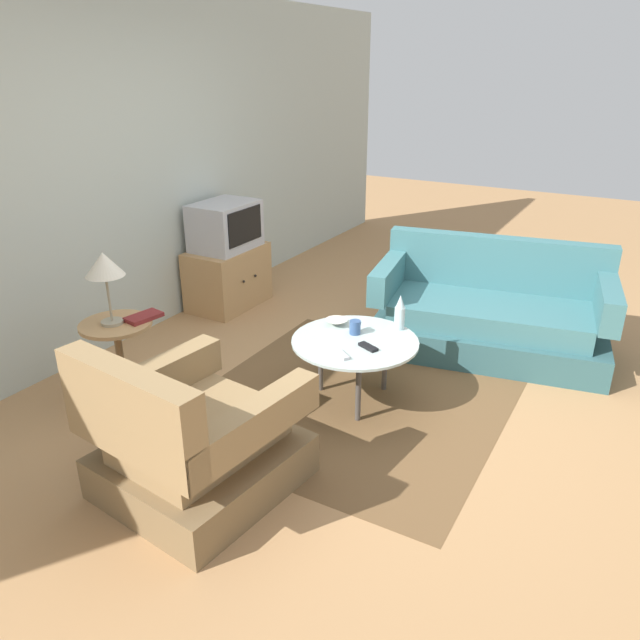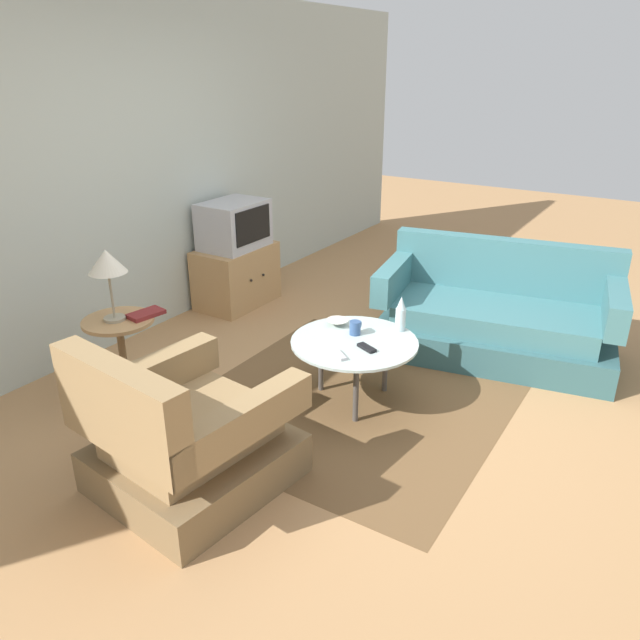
{
  "view_description": "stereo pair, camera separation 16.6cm",
  "coord_description": "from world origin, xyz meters",
  "px_view_note": "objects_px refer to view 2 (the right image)",
  "views": [
    {
      "loc": [
        -3.29,
        -1.47,
        2.15
      ],
      "look_at": [
        -0.05,
        0.37,
        0.55
      ],
      "focal_mm": 34.12,
      "sensor_mm": 36.0,
      "label": 1
    },
    {
      "loc": [
        -3.2,
        -1.62,
        2.15
      ],
      "look_at": [
        -0.05,
        0.37,
        0.55
      ],
      "focal_mm": 34.12,
      "sensor_mm": 36.0,
      "label": 2
    }
  ],
  "objects_px": {
    "vase": "(401,314)",
    "bowl": "(337,323)",
    "armchair": "(185,440)",
    "coffee_table": "(354,345)",
    "couch": "(495,319)",
    "side_table": "(121,341)",
    "book": "(146,314)",
    "tv_remote_silver": "(340,355)",
    "tv_stand": "(236,276)",
    "television": "(234,225)",
    "tv_remote_dark": "(367,348)",
    "table_lamp": "(107,264)",
    "mug": "(355,328)"
  },
  "relations": [
    {
      "from": "tv_stand",
      "to": "table_lamp",
      "type": "distance_m",
      "value": 1.92
    },
    {
      "from": "mug",
      "to": "bowl",
      "type": "xyz_separation_m",
      "value": [
        0.06,
        0.17,
        -0.03
      ]
    },
    {
      "from": "television",
      "to": "table_lamp",
      "type": "distance_m",
      "value": 1.81
    },
    {
      "from": "table_lamp",
      "to": "tv_remote_silver",
      "type": "xyz_separation_m",
      "value": [
        0.52,
        -1.42,
        -0.49
      ]
    },
    {
      "from": "bowl",
      "to": "book",
      "type": "height_order",
      "value": "book"
    },
    {
      "from": "mug",
      "to": "armchair",
      "type": "bearing_deg",
      "value": 169.13
    },
    {
      "from": "tv_remote_dark",
      "to": "side_table",
      "type": "bearing_deg",
      "value": 47.86
    },
    {
      "from": "bowl",
      "to": "television",
      "type": "bearing_deg",
      "value": 62.52
    },
    {
      "from": "couch",
      "to": "coffee_table",
      "type": "bearing_deg",
      "value": 55.33
    },
    {
      "from": "vase",
      "to": "book",
      "type": "xyz_separation_m",
      "value": [
        -0.93,
        1.45,
        0.01
      ]
    },
    {
      "from": "coffee_table",
      "to": "bowl",
      "type": "relative_size",
      "value": 5.43
    },
    {
      "from": "television",
      "to": "bowl",
      "type": "distance_m",
      "value": 1.82
    },
    {
      "from": "armchair",
      "to": "coffee_table",
      "type": "xyz_separation_m",
      "value": [
        1.28,
        -0.31,
        0.12
      ]
    },
    {
      "from": "vase",
      "to": "tv_remote_dark",
      "type": "xyz_separation_m",
      "value": [
        -0.38,
        0.05,
        -0.11
      ]
    },
    {
      "from": "side_table",
      "to": "bowl",
      "type": "relative_size",
      "value": 3.61
    },
    {
      "from": "tv_remote_dark",
      "to": "book",
      "type": "distance_m",
      "value": 1.5
    },
    {
      "from": "television",
      "to": "vase",
      "type": "height_order",
      "value": "television"
    },
    {
      "from": "armchair",
      "to": "tv_stand",
      "type": "distance_m",
      "value": 2.71
    },
    {
      "from": "table_lamp",
      "to": "bowl",
      "type": "relative_size",
      "value": 3.11
    },
    {
      "from": "television",
      "to": "book",
      "type": "height_order",
      "value": "television"
    },
    {
      "from": "tv_stand",
      "to": "tv_remote_dark",
      "type": "height_order",
      "value": "tv_stand"
    },
    {
      "from": "couch",
      "to": "side_table",
      "type": "distance_m",
      "value": 2.8
    },
    {
      "from": "table_lamp",
      "to": "tv_remote_dark",
      "type": "relative_size",
      "value": 3.2
    },
    {
      "from": "couch",
      "to": "vase",
      "type": "bearing_deg",
      "value": 57.23
    },
    {
      "from": "television",
      "to": "tv_remote_silver",
      "type": "bearing_deg",
      "value": -123.68
    },
    {
      "from": "coffee_table",
      "to": "vase",
      "type": "xyz_separation_m",
      "value": [
        0.31,
        -0.18,
        0.15
      ]
    },
    {
      "from": "couch",
      "to": "tv_stand",
      "type": "height_order",
      "value": "couch"
    },
    {
      "from": "armchair",
      "to": "tv_remote_silver",
      "type": "relative_size",
      "value": 7.35
    },
    {
      "from": "side_table",
      "to": "tv_remote_silver",
      "type": "distance_m",
      "value": 1.51
    },
    {
      "from": "tv_stand",
      "to": "tv_remote_silver",
      "type": "xyz_separation_m",
      "value": [
        -1.23,
        -1.85,
        0.18
      ]
    },
    {
      "from": "couch",
      "to": "side_table",
      "type": "bearing_deg",
      "value": 35.62
    },
    {
      "from": "side_table",
      "to": "mug",
      "type": "height_order",
      "value": "side_table"
    },
    {
      "from": "television",
      "to": "bowl",
      "type": "xyz_separation_m",
      "value": [
        -0.83,
        -1.59,
        -0.3
      ]
    },
    {
      "from": "couch",
      "to": "bowl",
      "type": "distance_m",
      "value": 1.36
    },
    {
      "from": "vase",
      "to": "bowl",
      "type": "distance_m",
      "value": 0.44
    },
    {
      "from": "tv_remote_dark",
      "to": "tv_stand",
      "type": "bearing_deg",
      "value": -4.89
    },
    {
      "from": "armchair",
      "to": "couch",
      "type": "bearing_deg",
      "value": 77.37
    },
    {
      "from": "armchair",
      "to": "side_table",
      "type": "bearing_deg",
      "value": 160.84
    },
    {
      "from": "bowl",
      "to": "book",
      "type": "relative_size",
      "value": 0.61
    },
    {
      "from": "table_lamp",
      "to": "book",
      "type": "distance_m",
      "value": 0.43
    },
    {
      "from": "bowl",
      "to": "table_lamp",
      "type": "bearing_deg",
      "value": 128.36
    },
    {
      "from": "coffee_table",
      "to": "mug",
      "type": "bearing_deg",
      "value": 26.38
    },
    {
      "from": "armchair",
      "to": "coffee_table",
      "type": "distance_m",
      "value": 1.32
    },
    {
      "from": "table_lamp",
      "to": "vase",
      "type": "xyz_separation_m",
      "value": [
        1.09,
        -1.57,
        -0.38
      ]
    },
    {
      "from": "tv_stand",
      "to": "television",
      "type": "bearing_deg",
      "value": -90.0
    },
    {
      "from": "bowl",
      "to": "tv_remote_dark",
      "type": "bearing_deg",
      "value": -122.43
    },
    {
      "from": "mug",
      "to": "tv_remote_dark",
      "type": "height_order",
      "value": "mug"
    },
    {
      "from": "coffee_table",
      "to": "book",
      "type": "height_order",
      "value": "book"
    },
    {
      "from": "side_table",
      "to": "coffee_table",
      "type": "bearing_deg",
      "value": -61.35
    },
    {
      "from": "tv_remote_dark",
      "to": "tv_remote_silver",
      "type": "bearing_deg",
      "value": 85.4
    }
  ]
}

